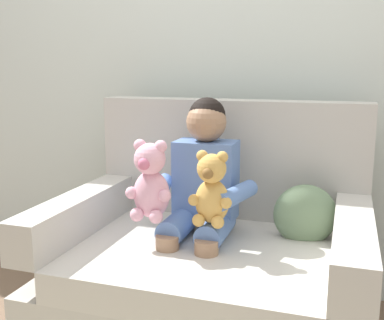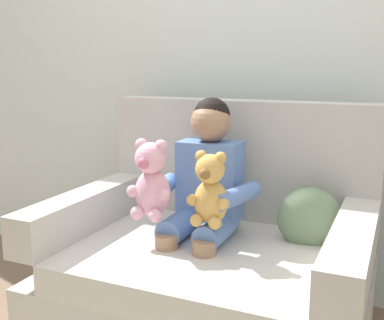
{
  "view_description": "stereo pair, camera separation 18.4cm",
  "coord_description": "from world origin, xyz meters",
  "px_view_note": "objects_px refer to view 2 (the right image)",
  "views": [
    {
      "loc": [
        0.51,
        -1.76,
        1.16
      ],
      "look_at": [
        -0.05,
        -0.05,
        0.8
      ],
      "focal_mm": 44.48,
      "sensor_mm": 36.0,
      "label": 1
    },
    {
      "loc": [
        0.69,
        -1.7,
        1.16
      ],
      "look_at": [
        -0.05,
        -0.05,
        0.8
      ],
      "focal_mm": 44.48,
      "sensor_mm": 36.0,
      "label": 2
    }
  ],
  "objects_px": {
    "plush_pink": "(151,181)",
    "plush_honey": "(210,191)",
    "armchair": "(212,270)",
    "throw_pillow": "(309,219)",
    "seated_child": "(204,187)"
  },
  "relations": [
    {
      "from": "armchair",
      "to": "throw_pillow",
      "type": "distance_m",
      "value": 0.46
    },
    {
      "from": "plush_pink",
      "to": "plush_honey",
      "type": "xyz_separation_m",
      "value": [
        0.25,
        0.01,
        -0.01
      ]
    },
    {
      "from": "plush_honey",
      "to": "seated_child",
      "type": "bearing_deg",
      "value": 118.19
    },
    {
      "from": "armchair",
      "to": "throw_pillow",
      "type": "xyz_separation_m",
      "value": [
        0.37,
        0.13,
        0.24
      ]
    },
    {
      "from": "seated_child",
      "to": "plush_pink",
      "type": "relative_size",
      "value": 2.58
    },
    {
      "from": "seated_child",
      "to": "plush_honey",
      "type": "xyz_separation_m",
      "value": [
        0.09,
        -0.15,
        0.03
      ]
    },
    {
      "from": "seated_child",
      "to": "throw_pillow",
      "type": "distance_m",
      "value": 0.45
    },
    {
      "from": "plush_honey",
      "to": "throw_pillow",
      "type": "relative_size",
      "value": 1.11
    },
    {
      "from": "seated_child",
      "to": "armchair",
      "type": "bearing_deg",
      "value": -23.5
    },
    {
      "from": "armchair",
      "to": "plush_honey",
      "type": "relative_size",
      "value": 4.38
    },
    {
      "from": "plush_pink",
      "to": "plush_honey",
      "type": "bearing_deg",
      "value": -18.68
    },
    {
      "from": "plush_pink",
      "to": "plush_honey",
      "type": "height_order",
      "value": "plush_pink"
    },
    {
      "from": "plush_pink",
      "to": "plush_honey",
      "type": "distance_m",
      "value": 0.25
    },
    {
      "from": "throw_pillow",
      "to": "plush_honey",
      "type": "bearing_deg",
      "value": -142.73
    },
    {
      "from": "armchair",
      "to": "plush_pink",
      "type": "distance_m",
      "value": 0.47
    }
  ]
}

